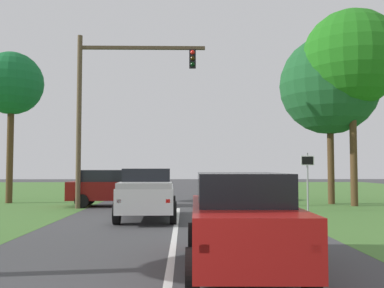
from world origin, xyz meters
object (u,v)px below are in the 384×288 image
object	(u,v)px
extra_tree_1	(352,59)
crossing_suv_far	(111,187)
oak_tree_right	(330,85)
extra_tree_2	(12,84)
pickup_truck_lead	(147,194)
traffic_light	(109,96)
red_suv_near	(240,218)
keep_moving_sign	(308,174)

from	to	relation	value
extra_tree_1	crossing_suv_far	bearing A→B (deg)	179.46
oak_tree_right	extra_tree_1	size ratio (longest dim) A/B	0.90
extra_tree_1	extra_tree_2	world-z (taller)	extra_tree_1
pickup_truck_lead	extra_tree_1	world-z (taller)	extra_tree_1
traffic_light	crossing_suv_far	distance (m)	4.65
pickup_truck_lead	crossing_suv_far	bearing A→B (deg)	112.02
red_suv_near	pickup_truck_lead	size ratio (longest dim) A/B	1.02
oak_tree_right	extra_tree_2	bearing A→B (deg)	177.13
keep_moving_sign	oak_tree_right	distance (m)	6.72
traffic_light	extra_tree_1	world-z (taller)	extra_tree_1
red_suv_near	extra_tree_2	world-z (taller)	extra_tree_2
red_suv_near	oak_tree_right	bearing A→B (deg)	65.30
traffic_light	extra_tree_2	bearing A→B (deg)	151.87
traffic_light	extra_tree_1	distance (m)	12.69
pickup_truck_lead	crossing_suv_far	size ratio (longest dim) A/B	1.10
traffic_light	crossing_suv_far	bearing A→B (deg)	92.21
red_suv_near	traffic_light	xyz separation A→B (m)	(-4.79, 12.70, 4.48)
keep_moving_sign	extra_tree_2	distance (m)	16.87
pickup_truck_lead	traffic_light	xyz separation A→B (m)	(-2.28, 4.58, 4.49)
pickup_truck_lead	keep_moving_sign	xyz separation A→B (m)	(7.01, 2.95, 0.71)
keep_moving_sign	oak_tree_right	world-z (taller)	oak_tree_right
keep_moving_sign	extra_tree_2	size ratio (longest dim) A/B	0.31
pickup_truck_lead	crossing_suv_far	distance (m)	6.20
keep_moving_sign	extra_tree_2	world-z (taller)	extra_tree_2
red_suv_near	keep_moving_sign	size ratio (longest dim) A/B	1.88
pickup_truck_lead	oak_tree_right	bearing A→B (deg)	36.31
red_suv_near	traffic_light	distance (m)	14.29
red_suv_near	pickup_truck_lead	xyz separation A→B (m)	(-2.51, 8.12, -0.01)
pickup_truck_lead	extra_tree_2	xyz separation A→B (m)	(-8.36, 7.83, 5.69)
traffic_light	extra_tree_1	xyz separation A→B (m)	(12.46, 1.05, 2.19)
oak_tree_right	traffic_light	bearing A→B (deg)	-168.63
pickup_truck_lead	traffic_light	distance (m)	6.80
pickup_truck_lead	extra_tree_1	xyz separation A→B (m)	(10.18, 5.63, 6.68)
red_suv_near	crossing_suv_far	distance (m)	14.68
red_suv_near	pickup_truck_lead	world-z (taller)	pickup_truck_lead
red_suv_near	extra_tree_1	distance (m)	17.10
extra_tree_2	extra_tree_1	bearing A→B (deg)	-6.77
extra_tree_1	extra_tree_2	size ratio (longest dim) A/B	1.20
keep_moving_sign	crossing_suv_far	world-z (taller)	keep_moving_sign
traffic_light	keep_moving_sign	size ratio (longest dim) A/B	3.21
oak_tree_right	keep_moving_sign	bearing A→B (deg)	-121.37
pickup_truck_lead	extra_tree_1	size ratio (longest dim) A/B	0.48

